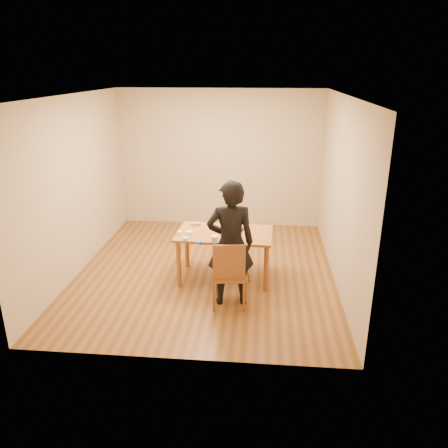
# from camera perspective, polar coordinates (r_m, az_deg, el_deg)

# --- Properties ---
(room_shell) EXTENTS (4.00, 4.50, 2.70)m
(room_shell) POSITION_cam_1_polar(r_m,az_deg,el_deg) (6.87, -2.13, 5.33)
(room_shell) COLOR brown
(room_shell) RESTS_ON ground
(dining_table) EXTENTS (1.45, 0.90, 0.04)m
(dining_table) POSITION_cam_1_polar(r_m,az_deg,el_deg) (6.50, 0.04, -1.26)
(dining_table) COLOR brown
(dining_table) RESTS_ON floor
(dining_chair) EXTENTS (0.52, 0.52, 0.04)m
(dining_chair) POSITION_cam_1_polar(r_m,az_deg,el_deg) (5.89, 0.81, -6.55)
(dining_chair) COLOR brown
(dining_chair) RESTS_ON floor
(cake_plate) EXTENTS (0.31, 0.31, 0.02)m
(cake_plate) POSITION_cam_1_polar(r_m,az_deg,el_deg) (6.61, 1.22, -0.63)
(cake_plate) COLOR red
(cake_plate) RESTS_ON dining_table
(cake) EXTENTS (0.22, 0.22, 0.07)m
(cake) POSITION_cam_1_polar(r_m,az_deg,el_deg) (6.59, 1.22, -0.26)
(cake) COLOR white
(cake) RESTS_ON cake_plate
(frosting_dome) EXTENTS (0.21, 0.21, 0.03)m
(frosting_dome) POSITION_cam_1_polar(r_m,az_deg,el_deg) (6.58, 1.22, 0.13)
(frosting_dome) COLOR white
(frosting_dome) RESTS_ON cake
(frosting_tub) EXTENTS (0.10, 0.10, 0.09)m
(frosting_tub) POSITION_cam_1_polar(r_m,az_deg,el_deg) (6.14, -1.27, -1.96)
(frosting_tub) COLOR white
(frosting_tub) RESTS_ON dining_table
(frosting_lid) EXTENTS (0.10, 0.10, 0.01)m
(frosting_lid) POSITION_cam_1_polar(r_m,az_deg,el_deg) (6.15, -3.41, -2.34)
(frosting_lid) COLOR #1A33AB
(frosting_lid) RESTS_ON dining_table
(frosting_dollop) EXTENTS (0.04, 0.04, 0.02)m
(frosting_dollop) POSITION_cam_1_polar(r_m,az_deg,el_deg) (6.15, -3.41, -2.23)
(frosting_dollop) COLOR white
(frosting_dollop) RESTS_ON frosting_lid
(ramekin_green) EXTENTS (0.08, 0.08, 0.04)m
(ramekin_green) POSITION_cam_1_polar(r_m,az_deg,el_deg) (6.24, -5.03, -1.92)
(ramekin_green) COLOR white
(ramekin_green) RESTS_ON dining_table
(ramekin_yellow) EXTENTS (0.09, 0.09, 0.04)m
(ramekin_yellow) POSITION_cam_1_polar(r_m,az_deg,el_deg) (6.44, -4.56, -1.14)
(ramekin_yellow) COLOR white
(ramekin_yellow) RESTS_ON dining_table
(ramekin_multi) EXTENTS (0.08, 0.08, 0.04)m
(ramekin_multi) POSITION_cam_1_polar(r_m,az_deg,el_deg) (6.47, -5.80, -1.11)
(ramekin_multi) COLOR white
(ramekin_multi) RESTS_ON dining_table
(candy_box_pink) EXTENTS (0.15, 0.11, 0.02)m
(candy_box_pink) POSITION_cam_1_polar(r_m,az_deg,el_deg) (6.80, -3.67, -0.09)
(candy_box_pink) COLOR #F038BD
(candy_box_pink) RESTS_ON dining_table
(candy_box_green) EXTENTS (0.14, 0.09, 0.02)m
(candy_box_green) POSITION_cam_1_polar(r_m,az_deg,el_deg) (6.80, -3.71, 0.09)
(candy_box_green) COLOR green
(candy_box_green) RESTS_ON candy_box_pink
(spatula) EXTENTS (0.17, 0.06, 0.01)m
(spatula) POSITION_cam_1_polar(r_m,az_deg,el_deg) (6.07, -2.36, -2.63)
(spatula) COLOR black
(spatula) RESTS_ON dining_table
(person) EXTENTS (0.70, 0.52, 1.74)m
(person) POSITION_cam_1_polar(r_m,az_deg,el_deg) (5.76, 0.86, -2.61)
(person) COLOR black
(person) RESTS_ON floor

